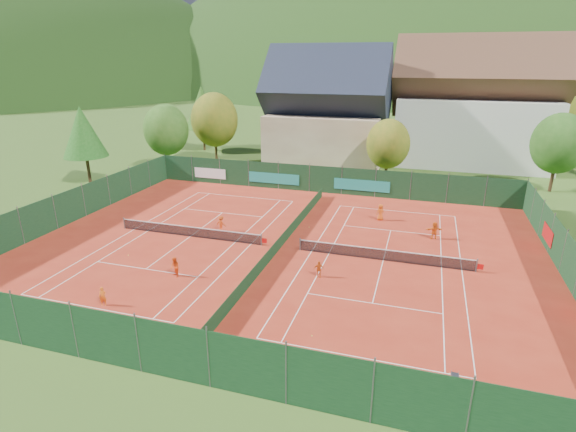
% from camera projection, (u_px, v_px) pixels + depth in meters
% --- Properties ---
extents(ground, '(600.00, 600.00, 0.00)m').
position_uv_depth(ground, '(281.00, 248.00, 35.45)').
color(ground, '#305019').
rests_on(ground, ground).
extents(clay_pad, '(40.00, 32.00, 0.01)m').
position_uv_depth(clay_pad, '(281.00, 248.00, 35.44)').
color(clay_pad, '#A12817').
rests_on(clay_pad, ground).
extents(court_markings_left, '(11.03, 23.83, 0.00)m').
position_uv_depth(court_markings_left, '(190.00, 237.00, 37.66)').
color(court_markings_left, white).
rests_on(court_markings_left, ground).
extents(court_markings_right, '(11.03, 23.83, 0.00)m').
position_uv_depth(court_markings_right, '(383.00, 260.00, 33.22)').
color(court_markings_right, white).
rests_on(court_markings_right, ground).
extents(tennis_net_left, '(13.30, 0.10, 1.02)m').
position_uv_depth(tennis_net_left, '(191.00, 231.00, 37.45)').
color(tennis_net_left, '#59595B').
rests_on(tennis_net_left, ground).
extents(tennis_net_right, '(13.30, 0.10, 1.02)m').
position_uv_depth(tennis_net_right, '(386.00, 255.00, 33.02)').
color(tennis_net_right, '#59595B').
rests_on(tennis_net_right, ground).
extents(court_divider, '(0.03, 28.80, 1.00)m').
position_uv_depth(court_divider, '(281.00, 242.00, 35.28)').
color(court_divider, '#123319').
rests_on(court_divider, ground).
extents(fence_north, '(40.00, 0.10, 3.00)m').
position_uv_depth(fence_north, '(321.00, 180.00, 49.49)').
color(fence_north, '#12331A').
rests_on(fence_north, ground).
extents(fence_south, '(40.00, 0.04, 3.00)m').
position_uv_depth(fence_south, '(172.00, 352.00, 20.53)').
color(fence_south, '#13361B').
rests_on(fence_south, ground).
extents(fence_west, '(0.04, 32.00, 3.00)m').
position_uv_depth(fence_west, '(70.00, 207.00, 40.49)').
color(fence_west, '#153B1E').
rests_on(fence_west, ground).
extents(fence_east, '(0.09, 32.00, 3.00)m').
position_uv_depth(fence_east, '(570.00, 263.00, 29.45)').
color(fence_east, '#13361B').
rests_on(fence_east, ground).
extents(chalet, '(16.20, 12.00, 16.00)m').
position_uv_depth(chalet, '(327.00, 116.00, 61.09)').
color(chalet, beige).
rests_on(chalet, ground).
extents(hotel_block_a, '(21.60, 11.00, 17.25)m').
position_uv_depth(hotel_block_a, '(474.00, 110.00, 60.97)').
color(hotel_block_a, silver).
rests_on(hotel_block_a, ground).
extents(hotel_block_b, '(17.28, 10.00, 15.50)m').
position_uv_depth(hotel_block_b, '(573.00, 113.00, 64.55)').
color(hotel_block_b, silver).
rests_on(hotel_block_b, ground).
extents(tree_west_front, '(5.72, 5.72, 8.69)m').
position_uv_depth(tree_west_front, '(166.00, 130.00, 57.76)').
color(tree_west_front, '#452C18').
rests_on(tree_west_front, ground).
extents(tree_west_mid, '(6.44, 6.44, 9.78)m').
position_uv_depth(tree_west_mid, '(214.00, 120.00, 61.83)').
color(tree_west_mid, '#412D17').
rests_on(tree_west_mid, ground).
extents(tree_west_back, '(5.60, 5.60, 10.00)m').
position_uv_depth(tree_west_back, '(202.00, 108.00, 70.47)').
color(tree_west_back, '#4C331B').
rests_on(tree_west_back, ground).
extents(tree_center, '(5.01, 5.01, 7.60)m').
position_uv_depth(tree_center, '(388.00, 144.00, 52.02)').
color(tree_center, '#402B17').
rests_on(tree_center, ground).
extents(tree_east_front, '(5.72, 5.72, 8.69)m').
position_uv_depth(tree_east_front, '(559.00, 143.00, 48.61)').
color(tree_east_front, '#442A18').
rests_on(tree_east_front, ground).
extents(tree_west_side, '(5.04, 5.04, 9.00)m').
position_uv_depth(tree_west_side, '(83.00, 132.00, 51.99)').
color(tree_west_side, '#462C19').
rests_on(tree_west_side, ground).
extents(tree_east_back, '(7.15, 7.15, 10.86)m').
position_uv_depth(tree_east_back, '(548.00, 114.00, 62.01)').
color(tree_east_back, '#412C17').
rests_on(tree_east_back, ground).
extents(mountain_backdrop, '(820.00, 530.00, 242.00)m').
position_uv_depth(mountain_backdrop, '(458.00, 159.00, 251.10)').
color(mountain_backdrop, black).
rests_on(mountain_backdrop, ground).
extents(ball_hopper, '(0.34, 0.34, 0.80)m').
position_uv_depth(ball_hopper, '(455.00, 377.00, 20.30)').
color(ball_hopper, slate).
rests_on(ball_hopper, ground).
extents(loose_ball_0, '(0.07, 0.07, 0.07)m').
position_uv_depth(loose_ball_0, '(128.00, 255.00, 34.06)').
color(loose_ball_0, '#CCD833').
rests_on(loose_ball_0, ground).
extents(loose_ball_1, '(0.07, 0.07, 0.07)m').
position_uv_depth(loose_ball_1, '(312.00, 336.00, 24.22)').
color(loose_ball_1, '#CCD833').
rests_on(loose_ball_1, ground).
extents(loose_ball_2, '(0.07, 0.07, 0.07)m').
position_uv_depth(loose_ball_2, '(309.00, 227.00, 39.67)').
color(loose_ball_2, '#CCD833').
rests_on(loose_ball_2, ground).
extents(player_left_near, '(0.52, 0.43, 1.21)m').
position_uv_depth(player_left_near, '(103.00, 296.00, 27.06)').
color(player_left_near, orange).
rests_on(player_left_near, ground).
extents(player_left_mid, '(0.88, 0.85, 1.43)m').
position_uv_depth(player_left_mid, '(175.00, 267.00, 30.58)').
color(player_left_mid, '#E34814').
rests_on(player_left_mid, ground).
extents(player_left_far, '(0.96, 0.65, 1.38)m').
position_uv_depth(player_left_far, '(221.00, 223.00, 38.68)').
color(player_left_far, '#D04212').
rests_on(player_left_far, ground).
extents(player_right_near, '(0.76, 0.51, 1.20)m').
position_uv_depth(player_right_near, '(319.00, 269.00, 30.56)').
color(player_right_near, '#CC4C12').
rests_on(player_right_near, ground).
extents(player_right_far_a, '(0.90, 0.82, 1.54)m').
position_uv_depth(player_right_far_a, '(380.00, 212.00, 41.24)').
color(player_right_far_a, '#CF5112').
rests_on(player_right_far_a, ground).
extents(player_right_far_b, '(1.45, 0.85, 1.49)m').
position_uv_depth(player_right_far_b, '(434.00, 230.00, 36.97)').
color(player_right_far_b, '#E25D14').
rests_on(player_right_far_b, ground).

